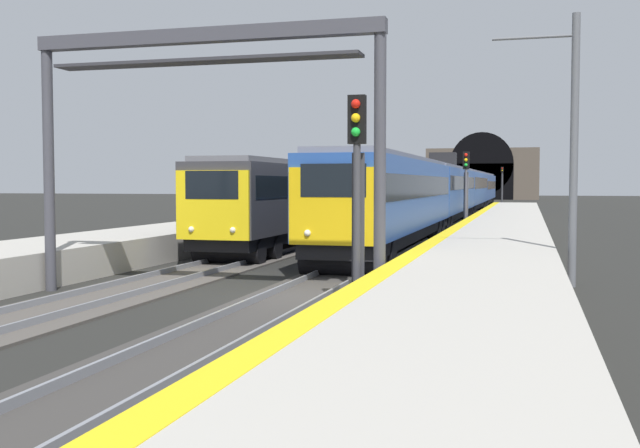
{
  "coord_description": "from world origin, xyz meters",
  "views": [
    {
      "loc": [
        -17.77,
        -5.42,
        2.86
      ],
      "look_at": [
        6.22,
        1.21,
        1.5
      ],
      "focal_mm": 42.36,
      "sensor_mm": 36.0,
      "label": 1
    }
  ],
  "objects_px": {
    "railway_signal_mid": "(466,182)",
    "catenary_mast_near": "(572,147)",
    "railway_signal_near": "(357,181)",
    "overhead_signal_gantry": "(203,92)",
    "railway_signal_far": "(502,182)",
    "train_main_approaching": "(456,190)",
    "train_adjacent_platform": "(353,194)"
  },
  "relations": [
    {
      "from": "train_adjacent_platform",
      "to": "train_main_approaching",
      "type": "bearing_deg",
      "value": 163.58
    },
    {
      "from": "railway_signal_far",
      "to": "catenary_mast_near",
      "type": "xyz_separation_m",
      "value": [
        -88.66,
        -4.73,
        0.84
      ]
    },
    {
      "from": "railway_signal_near",
      "to": "railway_signal_far",
      "type": "distance_m",
      "value": 94.34
    },
    {
      "from": "train_adjacent_platform",
      "to": "catenary_mast_near",
      "type": "relative_size",
      "value": 5.63
    },
    {
      "from": "train_adjacent_platform",
      "to": "overhead_signal_gantry",
      "type": "xyz_separation_m",
      "value": [
        -26.73,
        -2.34,
        2.91
      ]
    },
    {
      "from": "railway_signal_mid",
      "to": "catenary_mast_near",
      "type": "relative_size",
      "value": 0.64
    },
    {
      "from": "train_main_approaching",
      "to": "train_adjacent_platform",
      "type": "xyz_separation_m",
      "value": [
        -15.66,
        4.67,
        -0.09
      ]
    },
    {
      "from": "train_main_approaching",
      "to": "railway_signal_far",
      "type": "distance_m",
      "value": 50.72
    },
    {
      "from": "railway_signal_near",
      "to": "overhead_signal_gantry",
      "type": "height_order",
      "value": "overhead_signal_gantry"
    },
    {
      "from": "railway_signal_mid",
      "to": "railway_signal_far",
      "type": "distance_m",
      "value": 64.64
    },
    {
      "from": "railway_signal_mid",
      "to": "overhead_signal_gantry",
      "type": "distance_m",
      "value": 28.83
    },
    {
      "from": "train_main_approaching",
      "to": "railway_signal_mid",
      "type": "bearing_deg",
      "value": 7.59
    },
    {
      "from": "train_adjacent_platform",
      "to": "overhead_signal_gantry",
      "type": "bearing_deg",
      "value": 5.18
    },
    {
      "from": "railway_signal_near",
      "to": "overhead_signal_gantry",
      "type": "distance_m",
      "value": 4.88
    },
    {
      "from": "railway_signal_near",
      "to": "railway_signal_far",
      "type": "relative_size",
      "value": 0.93
    },
    {
      "from": "railway_signal_mid",
      "to": "railway_signal_far",
      "type": "bearing_deg",
      "value": -180.0
    },
    {
      "from": "train_main_approaching",
      "to": "overhead_signal_gantry",
      "type": "bearing_deg",
      "value": -3.04
    },
    {
      "from": "railway_signal_far",
      "to": "overhead_signal_gantry",
      "type": "height_order",
      "value": "overhead_signal_gantry"
    },
    {
      "from": "train_main_approaching",
      "to": "catenary_mast_near",
      "type": "distance_m",
      "value": 38.57
    },
    {
      "from": "railway_signal_mid",
      "to": "catenary_mast_near",
      "type": "height_order",
      "value": "catenary_mast_near"
    },
    {
      "from": "overhead_signal_gantry",
      "to": "catenary_mast_near",
      "type": "height_order",
      "value": "catenary_mast_near"
    },
    {
      "from": "railway_signal_far",
      "to": "catenary_mast_near",
      "type": "distance_m",
      "value": 88.79
    },
    {
      "from": "railway_signal_near",
      "to": "railway_signal_mid",
      "type": "height_order",
      "value": "railway_signal_near"
    },
    {
      "from": "train_adjacent_platform",
      "to": "railway_signal_far",
      "type": "xyz_separation_m",
      "value": [
        66.35,
        -6.5,
        0.82
      ]
    },
    {
      "from": "train_adjacent_platform",
      "to": "railway_signal_mid",
      "type": "distance_m",
      "value": 6.76
    },
    {
      "from": "overhead_signal_gantry",
      "to": "catenary_mast_near",
      "type": "xyz_separation_m",
      "value": [
        4.42,
        -8.9,
        -1.26
      ]
    },
    {
      "from": "overhead_signal_gantry",
      "to": "railway_signal_mid",
      "type": "bearing_deg",
      "value": -8.34
    },
    {
      "from": "railway_signal_mid",
      "to": "catenary_mast_near",
      "type": "bearing_deg",
      "value": 11.15
    },
    {
      "from": "railway_signal_mid",
      "to": "railway_signal_near",
      "type": "bearing_deg",
      "value": 0.0
    },
    {
      "from": "railway_signal_mid",
      "to": "overhead_signal_gantry",
      "type": "bearing_deg",
      "value": -8.34
    },
    {
      "from": "railway_signal_far",
      "to": "catenary_mast_near",
      "type": "height_order",
      "value": "catenary_mast_near"
    },
    {
      "from": "train_adjacent_platform",
      "to": "railway_signal_far",
      "type": "relative_size",
      "value": 8.17
    }
  ]
}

